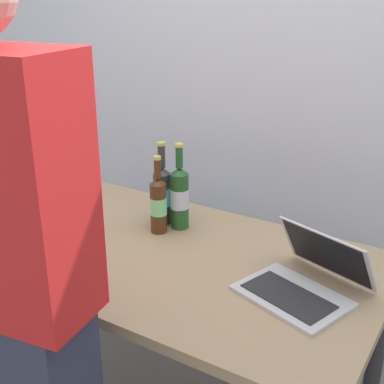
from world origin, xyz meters
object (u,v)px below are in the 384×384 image
person_figure (10,297)px  laptop (305,280)px  beer_bottle_dark (158,204)px  coffee_mug (41,251)px  beer_bottle_green (162,193)px  beer_bottle_brown (180,196)px

person_figure → laptop: bearing=51.5°
laptop → person_figure: person_figure is taller
beer_bottle_dark → coffee_mug: size_ratio=2.89×
laptop → beer_bottle_green: 0.68m
beer_bottle_brown → beer_bottle_green: bearing=-178.9°
laptop → person_figure: size_ratio=0.24×
beer_bottle_green → beer_bottle_brown: (0.08, 0.00, 0.00)m
beer_bottle_dark → coffee_mug: 0.46m
beer_bottle_green → beer_bottle_brown: 0.08m
laptop → coffee_mug: bearing=-160.3°
beer_bottle_brown → coffee_mug: (-0.25, -0.48, -0.09)m
beer_bottle_dark → beer_bottle_brown: 0.09m
beer_bottle_green → person_figure: person_figure is taller
laptop → person_figure: bearing=-128.5°
beer_bottle_green → laptop: bearing=-15.7°
beer_bottle_green → beer_bottle_dark: beer_bottle_green is taller
laptop → beer_bottle_green: beer_bottle_green is taller
beer_bottle_green → coffee_mug: size_ratio=3.17×
beer_bottle_green → person_figure: bearing=-81.2°
beer_bottle_dark → beer_bottle_brown: size_ratio=0.89×
person_figure → beer_bottle_green: bearing=98.8°
beer_bottle_brown → coffee_mug: beer_bottle_brown is taller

